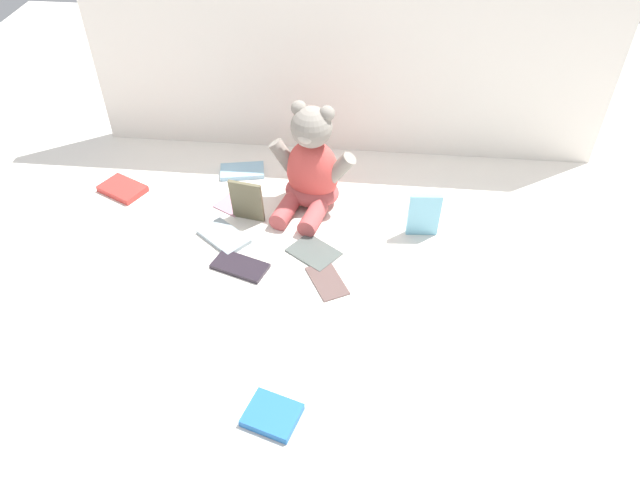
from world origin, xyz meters
The scene contains 13 objects.
ground_plane centered at (0.00, 0.00, 0.00)m, with size 3.20×3.20×0.00m, color silver.
backdrop_drape centered at (0.00, 0.46, 0.33)m, with size 1.50×0.03×0.66m, color white.
teddy_bear centered at (-0.07, 0.17, 0.11)m, with size 0.25×0.24×0.30m.
book_case_0 centered at (0.00, -0.14, 0.00)m, with size 0.07×0.12×0.01m, color brown.
book_case_1 centered at (0.23, 0.06, 0.06)m, with size 0.08×0.01×0.13m, color #78C0D9.
book_case_2 centered at (-0.62, 0.17, 0.01)m, with size 0.08×0.12×0.02m, color red.
book_case_3 centered at (-0.04, -0.04, 0.00)m, with size 0.09×0.12×0.01m, color #525A56.
book_case_4 centered at (-0.07, -0.52, 0.01)m, with size 0.08×0.10×0.02m, color #2264B1.
book_case_5 centered at (-0.28, 0.15, 0.00)m, with size 0.08×0.11×0.01m, color #B3798D.
book_case_6 centered at (-0.23, 0.08, 0.06)m, with size 0.09×0.01×0.12m, color brown.
book_case_7 centered at (-0.29, 0.29, 0.01)m, with size 0.08×0.13×0.01m, color #87B6D1.
book_case_8 centered at (-0.22, -0.11, 0.01)m, with size 0.07×0.14×0.01m, color #282029.
book_case_9 centered at (-0.28, -0.01, 0.01)m, with size 0.08×0.13×0.01m, color #8C9CA3.
Camera 1 is at (0.08, -1.13, 1.02)m, focal length 33.16 mm.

